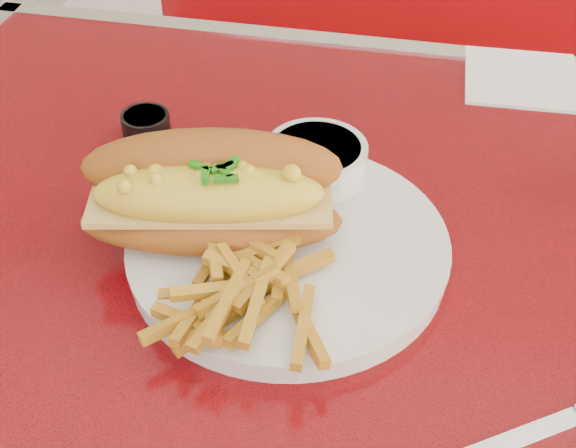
% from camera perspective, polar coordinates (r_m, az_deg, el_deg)
% --- Properties ---
extents(diner_table, '(1.23, 0.83, 0.77)m').
position_cam_1_polar(diner_table, '(0.83, 8.88, -11.44)').
color(diner_table, red).
rests_on(diner_table, ground).
extents(booth_bench_far, '(1.20, 0.51, 0.90)m').
position_cam_1_polar(booth_bench_far, '(1.65, 10.25, 3.94)').
color(booth_bench_far, maroon).
rests_on(booth_bench_far, ground).
extents(dinner_plate, '(0.35, 0.35, 0.02)m').
position_cam_1_polar(dinner_plate, '(0.71, 0.00, -1.75)').
color(dinner_plate, silver).
rests_on(dinner_plate, diner_table).
extents(mac_hoagie, '(0.24, 0.15, 0.10)m').
position_cam_1_polar(mac_hoagie, '(0.69, -5.52, 2.16)').
color(mac_hoagie, '#A1561A').
rests_on(mac_hoagie, dinner_plate).
extents(fries_pile, '(0.14, 0.13, 0.04)m').
position_cam_1_polar(fries_pile, '(0.64, -2.00, -4.11)').
color(fries_pile, gold).
rests_on(fries_pile, dinner_plate).
extents(fork, '(0.02, 0.15, 0.00)m').
position_cam_1_polar(fork, '(0.69, 5.28, -2.18)').
color(fork, silver).
rests_on(fork, dinner_plate).
extents(gravy_ramekin, '(0.11, 0.11, 0.05)m').
position_cam_1_polar(gravy_ramekin, '(0.77, 2.01, 4.04)').
color(gravy_ramekin, silver).
rests_on(gravy_ramekin, diner_table).
extents(sauce_cup_left, '(0.05, 0.05, 0.03)m').
position_cam_1_polar(sauce_cup_left, '(0.87, -10.09, 7.02)').
color(sauce_cup_left, black).
rests_on(sauce_cup_left, diner_table).
extents(knife, '(0.17, 0.12, 0.01)m').
position_cam_1_polar(knife, '(0.63, 19.32, -12.93)').
color(knife, silver).
rests_on(knife, diner_table).
extents(paper_napkin, '(0.13, 0.13, 0.00)m').
position_cam_1_polar(paper_napkin, '(1.00, 16.27, 9.91)').
color(paper_napkin, white).
rests_on(paper_napkin, diner_table).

